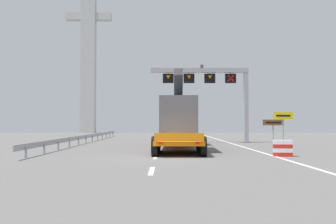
% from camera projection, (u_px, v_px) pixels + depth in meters
% --- Properties ---
extents(ground, '(112.00, 112.00, 0.00)m').
position_uv_depth(ground, '(163.00, 157.00, 20.72)').
color(ground, slate).
extents(lane_markings, '(0.20, 51.36, 0.01)m').
position_uv_depth(lane_markings, '(160.00, 141.00, 39.09)').
color(lane_markings, silver).
rests_on(lane_markings, ground).
extents(edge_line_right, '(0.20, 63.00, 0.01)m').
position_uv_depth(edge_line_right, '(236.00, 145.00, 32.76)').
color(edge_line_right, silver).
rests_on(edge_line_right, ground).
extents(overhead_lane_gantry, '(9.63, 0.90, 7.47)m').
position_uv_depth(overhead_lane_gantry, '(213.00, 83.00, 36.89)').
color(overhead_lane_gantry, '#9EA0A5').
rests_on(overhead_lane_gantry, ground).
extents(heavy_haul_truck_orange, '(3.33, 14.12, 5.30)m').
position_uv_depth(heavy_haul_truck_orange, '(178.00, 121.00, 28.56)').
color(heavy_haul_truck_orange, orange).
rests_on(heavy_haul_truck_orange, ground).
extents(exit_sign_yellow, '(1.34, 0.15, 2.62)m').
position_uv_depth(exit_sign_yellow, '(283.00, 122.00, 26.11)').
color(exit_sign_yellow, '#9EA0A5').
rests_on(exit_sign_yellow, ground).
extents(tourist_info_sign_brown, '(1.59, 0.15, 2.12)m').
position_uv_depth(tourist_info_sign_brown, '(273.00, 126.00, 28.90)').
color(tourist_info_sign_brown, '#9EA0A5').
rests_on(tourist_info_sign_brown, ground).
extents(crash_barrier_striped, '(1.05, 0.61, 0.90)m').
position_uv_depth(crash_barrier_striped, '(283.00, 148.00, 21.32)').
color(crash_barrier_striped, red).
rests_on(crash_barrier_striped, ground).
extents(guardrail_left, '(0.13, 36.98, 0.76)m').
position_uv_depth(guardrail_left, '(89.00, 137.00, 37.16)').
color(guardrail_left, '#999EA3').
rests_on(guardrail_left, ground).
extents(bridge_pylon_distant, '(9.00, 2.00, 37.06)m').
position_uv_depth(bridge_pylon_distant, '(89.00, 37.00, 75.98)').
color(bridge_pylon_distant, '#B7B7B2').
rests_on(bridge_pylon_distant, ground).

